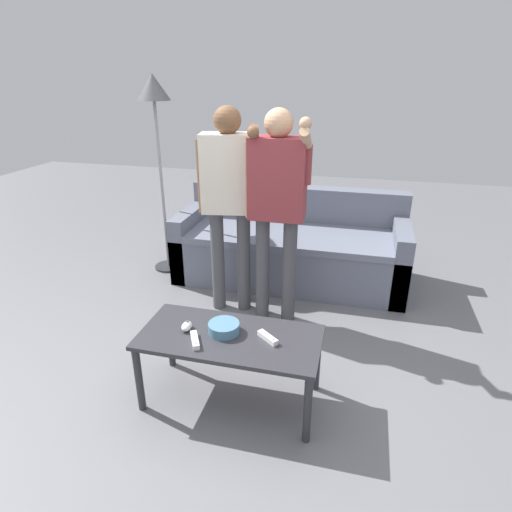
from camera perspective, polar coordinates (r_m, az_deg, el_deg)
name	(u,v)px	position (r m, az deg, el deg)	size (l,w,h in m)	color
ground_plane	(223,374)	(2.91, -4.44, -15.52)	(12.00, 12.00, 0.00)	slate
couch	(291,248)	(4.05, 4.73, 1.12)	(2.09, 0.86, 0.82)	slate
coffee_table	(230,344)	(2.50, -3.51, -11.74)	(1.04, 0.49, 0.45)	#2D2D33
snack_bowl	(224,328)	(2.48, -4.33, -9.59)	(0.18, 0.18, 0.06)	teal
game_remote_nunchuk	(187,326)	(2.53, -9.28, -9.29)	(0.06, 0.09, 0.05)	white
floor_lamp	(155,108)	(4.05, -13.43, 18.74)	(0.29, 0.29, 1.82)	#2D2D33
player_center	(277,195)	(3.09, 2.88, 8.16)	(0.48, 0.31, 1.62)	#47474C
player_left	(229,189)	(3.24, -3.64, 8.90)	(0.51, 0.36, 1.62)	#47474C
game_remote_wand_near	(195,340)	(2.42, -8.20, -11.12)	(0.11, 0.15, 0.03)	white
game_remote_wand_far	(268,338)	(2.41, 1.59, -10.90)	(0.14, 0.12, 0.03)	white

